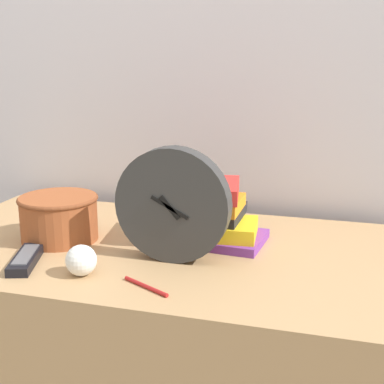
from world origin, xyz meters
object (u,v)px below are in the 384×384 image
Objects in this scene: tv_remote at (26,259)px; basket at (59,216)px; crumpled_paper_ball at (81,260)px; book_stack at (207,213)px; desk_clock at (173,205)px; pen at (146,286)px.

basket is at bearing 92.83° from tv_remote.
crumpled_paper_ball is (0.15, -0.02, 0.02)m from tv_remote.
book_stack reaches higher than basket.
basket reaches higher than crumpled_paper_ball.
crumpled_paper_ball is (-0.20, -0.28, -0.04)m from book_stack.
desk_clock is at bearing -9.77° from basket.
tv_remote is 1.50× the size of pen.
desk_clock is 0.23m from crumpled_paper_ball.
crumpled_paper_ball reaches higher than pen.
desk_clock is 1.53× the size of tv_remote.
desk_clock reaches higher than basket.
basket is at bearing 170.23° from desk_clock.
basket is (-0.35, -0.09, -0.01)m from book_stack.
desk_clock reaches higher than book_stack.
desk_clock is at bearing 87.86° from pen.
book_stack reaches higher than pen.
book_stack is at bearing 81.12° from pen.
pen is (-0.01, -0.16, -0.12)m from desk_clock.
pen is (0.31, -0.21, -0.06)m from basket.
desk_clock is 0.32m from basket.
tv_remote reaches higher than pen.
crumpled_paper_ball is at bearing 170.69° from pen.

